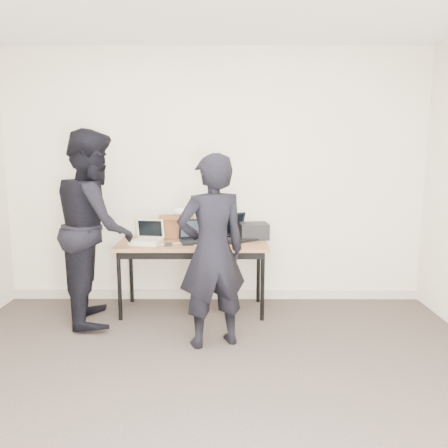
{
  "coord_description": "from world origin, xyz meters",
  "views": [
    {
      "loc": [
        0.12,
        -2.44,
        1.61
      ],
      "look_at": [
        0.1,
        1.6,
        0.95
      ],
      "focal_mm": 35.0,
      "sensor_mm": 36.0,
      "label": 1
    }
  ],
  "objects_px": {
    "laptop_beige": "(147,239)",
    "leather_satchel": "(177,226)",
    "equipment_box": "(254,231)",
    "person_observer": "(95,227)",
    "laptop_center": "(195,237)",
    "person_typist": "(212,252)",
    "laptop_right": "(235,234)",
    "desk": "(193,248)"
  },
  "relations": [
    {
      "from": "laptop_right",
      "to": "person_observer",
      "type": "relative_size",
      "value": 0.27
    },
    {
      "from": "laptop_beige",
      "to": "laptop_center",
      "type": "distance_m",
      "value": 0.48
    },
    {
      "from": "laptop_right",
      "to": "leather_satchel",
      "type": "bearing_deg",
      "value": 140.32
    },
    {
      "from": "equipment_box",
      "to": "person_observer",
      "type": "height_order",
      "value": "person_observer"
    },
    {
      "from": "desk",
      "to": "leather_satchel",
      "type": "bearing_deg",
      "value": 128.21
    },
    {
      "from": "laptop_right",
      "to": "leather_satchel",
      "type": "height_order",
      "value": "laptop_right"
    },
    {
      "from": "laptop_center",
      "to": "equipment_box",
      "type": "height_order",
      "value": "laptop_center"
    },
    {
      "from": "laptop_right",
      "to": "person_typist",
      "type": "relative_size",
      "value": 0.31
    },
    {
      "from": "laptop_beige",
      "to": "person_observer",
      "type": "xyz_separation_m",
      "value": [
        -0.46,
        -0.17,
        0.15
      ]
    },
    {
      "from": "equipment_box",
      "to": "person_observer",
      "type": "xyz_separation_m",
      "value": [
        -1.54,
        -0.4,
        0.11
      ]
    },
    {
      "from": "laptop_right",
      "to": "person_observer",
      "type": "xyz_separation_m",
      "value": [
        -1.34,
        -0.36,
        0.13
      ]
    },
    {
      "from": "leather_satchel",
      "to": "laptop_center",
      "type": "bearing_deg",
      "value": -48.8
    },
    {
      "from": "laptop_center",
      "to": "equipment_box",
      "type": "bearing_deg",
      "value": 1.43
    },
    {
      "from": "laptop_center",
      "to": "person_typist",
      "type": "bearing_deg",
      "value": -90.71
    },
    {
      "from": "leather_satchel",
      "to": "laptop_beige",
      "type": "bearing_deg",
      "value": -138.83
    },
    {
      "from": "laptop_beige",
      "to": "leather_satchel",
      "type": "xyz_separation_m",
      "value": [
        0.27,
        0.26,
        0.08
      ]
    },
    {
      "from": "desk",
      "to": "laptop_beige",
      "type": "relative_size",
      "value": 4.6
    },
    {
      "from": "laptop_center",
      "to": "laptop_right",
      "type": "relative_size",
      "value": 0.72
    },
    {
      "from": "laptop_center",
      "to": "leather_satchel",
      "type": "relative_size",
      "value": 0.96
    },
    {
      "from": "laptop_center",
      "to": "leather_satchel",
      "type": "distance_m",
      "value": 0.3
    },
    {
      "from": "leather_satchel",
      "to": "person_typist",
      "type": "height_order",
      "value": "person_typist"
    },
    {
      "from": "leather_satchel",
      "to": "equipment_box",
      "type": "distance_m",
      "value": 0.81
    },
    {
      "from": "desk",
      "to": "leather_satchel",
      "type": "xyz_separation_m",
      "value": [
        -0.18,
        0.23,
        0.19
      ]
    },
    {
      "from": "laptop_right",
      "to": "laptop_center",
      "type": "bearing_deg",
      "value": 165.5
    },
    {
      "from": "laptop_beige",
      "to": "person_typist",
      "type": "bearing_deg",
      "value": -38.97
    },
    {
      "from": "laptop_right",
      "to": "equipment_box",
      "type": "height_order",
      "value": "laptop_right"
    },
    {
      "from": "desk",
      "to": "laptop_right",
      "type": "xyz_separation_m",
      "value": [
        0.43,
        0.15,
        0.12
      ]
    },
    {
      "from": "leather_satchel",
      "to": "person_typist",
      "type": "relative_size",
      "value": 0.23
    },
    {
      "from": "desk",
      "to": "laptop_center",
      "type": "height_order",
      "value": "laptop_center"
    },
    {
      "from": "laptop_beige",
      "to": "equipment_box",
      "type": "xyz_separation_m",
      "value": [
        1.08,
        0.23,
        0.04
      ]
    },
    {
      "from": "person_observer",
      "to": "laptop_center",
      "type": "bearing_deg",
      "value": -90.89
    },
    {
      "from": "leather_satchel",
      "to": "equipment_box",
      "type": "bearing_deg",
      "value": -5.5
    },
    {
      "from": "laptop_center",
      "to": "laptop_right",
      "type": "height_order",
      "value": "laptop_right"
    },
    {
      "from": "desk",
      "to": "laptop_beige",
      "type": "bearing_deg",
      "value": -175.71
    },
    {
      "from": "laptop_center",
      "to": "person_typist",
      "type": "distance_m",
      "value": 0.83
    },
    {
      "from": "equipment_box",
      "to": "person_typist",
      "type": "relative_size",
      "value": 0.18
    },
    {
      "from": "laptop_center",
      "to": "laptop_beige",
      "type": "bearing_deg",
      "value": 171.81
    },
    {
      "from": "leather_satchel",
      "to": "person_observer",
      "type": "bearing_deg",
      "value": -152.2
    },
    {
      "from": "desk",
      "to": "person_typist",
      "type": "distance_m",
      "value": 0.83
    },
    {
      "from": "leather_satchel",
      "to": "person_observer",
      "type": "xyz_separation_m",
      "value": [
        -0.73,
        -0.44,
        0.07
      ]
    },
    {
      "from": "equipment_box",
      "to": "person_observer",
      "type": "relative_size",
      "value": 0.16
    },
    {
      "from": "laptop_beige",
      "to": "person_observer",
      "type": "bearing_deg",
      "value": -149.93
    }
  ]
}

